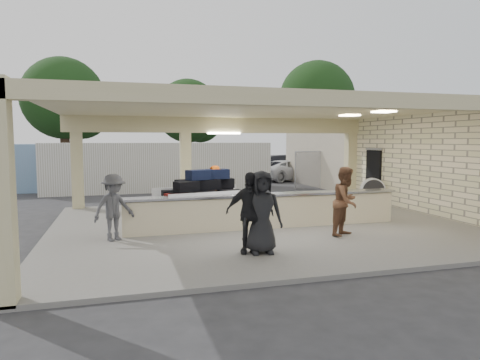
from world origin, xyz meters
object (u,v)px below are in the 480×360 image
object	(u,v)px
baggage_counter	(266,211)
luggage_cart	(203,195)
car_white_a	(288,170)
passenger_d	(262,212)
container_white	(160,167)
passenger_a	(346,201)
passenger_c	(114,207)
baggage_handler	(214,194)
passenger_b	(250,213)
drum_fan	(373,190)
car_dark	(290,166)
car_white_b	(385,169)

from	to	relation	value
baggage_counter	luggage_cart	world-z (taller)	luggage_cart
luggage_cart	car_white_a	distance (m)	15.80
passenger_d	container_white	bearing A→B (deg)	99.43
passenger_a	passenger_c	xyz separation A→B (m)	(-5.86, 1.06, -0.07)
baggage_handler	passenger_c	size ratio (longest dim) A/B	1.04
luggage_cart	baggage_handler	xyz separation A→B (m)	(0.38, 0.23, -0.01)
passenger_b	car_white_a	size ratio (longest dim) A/B	0.39
drum_fan	passenger_b	world-z (taller)	passenger_b
baggage_counter	container_white	xyz separation A→B (m)	(-1.95, 10.98, 0.65)
car_dark	container_white	size ratio (longest dim) A/B	0.41
passenger_c	car_white_b	bearing A→B (deg)	9.14
car_white_b	container_white	size ratio (longest dim) A/B	0.38
car_white_a	container_white	distance (m)	9.26
passenger_b	container_white	size ratio (longest dim) A/B	0.16
passenger_c	passenger_d	xyz separation A→B (m)	(3.16, -2.13, 0.09)
luggage_cart	passenger_d	world-z (taller)	passenger_d
drum_fan	passenger_c	bearing A→B (deg)	-139.88
car_dark	passenger_c	bearing A→B (deg)	-173.14
passenger_c	car_white_a	world-z (taller)	passenger_c
baggage_counter	car_dark	bearing A→B (deg)	65.14
baggage_handler	passenger_a	world-z (taller)	passenger_a
passenger_d	drum_fan	bearing A→B (deg)	46.61
baggage_counter	car_white_b	distance (m)	18.59
luggage_cart	car_white_b	xyz separation A→B (m)	(14.70, 12.24, -0.28)
passenger_c	car_white_a	distance (m)	18.45
luggage_cart	baggage_handler	distance (m)	0.45
baggage_counter	baggage_handler	xyz separation A→B (m)	(-1.26, 1.22, 0.38)
passenger_a	passenger_b	xyz separation A→B (m)	(-2.96, -0.99, -0.00)
baggage_handler	car_white_b	distance (m)	18.69
passenger_b	car_dark	world-z (taller)	passenger_b
luggage_cart	passenger_d	size ratio (longest dim) A/B	1.66
drum_fan	car_white_a	size ratio (longest dim) A/B	0.22
passenger_a	passenger_d	world-z (taller)	passenger_d
baggage_handler	passenger_c	world-z (taller)	baggage_handler
car_white_b	car_dark	world-z (taller)	car_dark
luggage_cart	car_white_a	size ratio (longest dim) A/B	0.66
car_white_b	luggage_cart	bearing A→B (deg)	123.63
luggage_cart	car_white_b	size ratio (longest dim) A/B	0.70
car_dark	passenger_b	bearing A→B (deg)	-163.35
luggage_cart	passenger_b	xyz separation A→B (m)	(0.36, -3.54, 0.03)
passenger_b	container_white	bearing A→B (deg)	116.82
passenger_b	passenger_d	bearing A→B (deg)	5.90
passenger_c	passenger_a	bearing A→B (deg)	-39.69
baggage_counter	passenger_a	xyz separation A→B (m)	(1.67, -1.56, 0.42)
baggage_handler	passenger_d	distance (m)	3.87
passenger_a	passenger_c	bearing A→B (deg)	134.76
passenger_a	passenger_d	xyz separation A→B (m)	(-2.70, -1.07, 0.01)
passenger_c	container_white	world-z (taller)	container_white
baggage_counter	passenger_a	distance (m)	2.33
passenger_a	container_white	distance (m)	13.06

